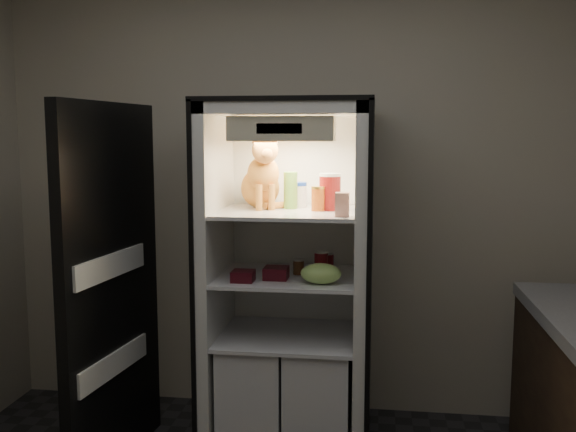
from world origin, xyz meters
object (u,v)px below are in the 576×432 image
Objects in this scene: tabby_cat at (262,179)px; soda_can_a at (323,263)px; parmesan_shaker at (291,190)px; grape_bag at (321,274)px; berry_box_left at (243,276)px; soda_can_c at (321,265)px; refrigerator at (289,299)px; cream_carton at (342,205)px; soda_can_b at (328,264)px; pepper_jar at (330,192)px; berry_box_right at (276,273)px; salsa_jar at (318,199)px; condiment_jar at (299,267)px; mayo_tub at (298,195)px.

tabby_cat is 3.73× the size of soda_can_a.
tabby_cat reaches higher than parmesan_shaker.
berry_box_left is at bearing -179.13° from grape_bag.
soda_can_c is 0.65× the size of grape_bag.
grape_bag reaches higher than berry_box_left.
cream_carton is (0.30, -0.27, 0.56)m from refrigerator.
soda_can_b is (0.21, -0.03, -0.39)m from parmesan_shaker.
grape_bag is 0.40m from berry_box_left.
soda_can_c is at bearing -90.64° from soda_can_a.
pepper_jar is 0.46m from grape_bag.
refrigerator reaches higher than berry_box_right.
pepper_jar is 1.74× the size of berry_box_left.
refrigerator is 0.25m from berry_box_right.
berry_box_left is at bearing -127.41° from parmesan_shaker.
salsa_jar is at bearing 26.99° from berry_box_left.
soda_can_b is at bearing -8.12° from parmesan_shaker.
soda_can_a reaches higher than grape_bag.
soda_can_c is at bearing -57.93° from salsa_jar.
soda_can_b is 0.82× the size of soda_can_c.
berry_box_left is at bearing -149.90° from soda_can_b.
tabby_cat is 2.04× the size of grape_bag.
parmesan_shaker is 0.42m from condiment_jar.
refrigerator is 16.54× the size of soda_can_a.
mayo_tub is at bearing 67.50° from parmesan_shaker.
pepper_jar is at bearing -3.94° from refrigerator.
refrigerator is 0.37m from grape_bag.
pepper_jar is (0.19, -0.12, 0.03)m from mayo_tub.
pepper_jar is (0.22, -0.04, -0.00)m from parmesan_shaker.
pepper_jar is 1.66× the size of cream_carton.
parmesan_shaker is at bearing 134.71° from cream_carton.
parmesan_shaker is 1.54× the size of salsa_jar.
salsa_jar is at bearing -36.13° from tabby_cat.
tabby_cat is 3.76× the size of berry_box_left.
berry_box_left is (-0.21, -0.27, -0.42)m from parmesan_shaker.
refrigerator is 0.59m from salsa_jar.
pepper_jar reaches higher than grape_bag.
berry_box_right is (-0.23, -0.18, -0.03)m from soda_can_a.
berry_box_left is at bearing 176.93° from cream_carton.
refrigerator is 0.69m from cream_carton.
condiment_jar is at bearing 135.89° from cream_carton.
pepper_jar is at bearing 63.24° from soda_can_c.
soda_can_c is 0.15m from grape_bag.
pepper_jar is 2.35× the size of condiment_jar.
soda_can_c is (0.18, -0.12, -0.38)m from parmesan_shaker.
mayo_tub is 0.48m from berry_box_right.
salsa_jar is 1.15× the size of berry_box_left.
berry_box_right is (-0.08, -0.27, -0.39)m from mayo_tub.
pepper_jar is at bearing 29.03° from berry_box_right.
grape_bag is (-0.11, 0.03, -0.36)m from cream_carton.
salsa_jar is (0.32, -0.10, -0.09)m from tabby_cat.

